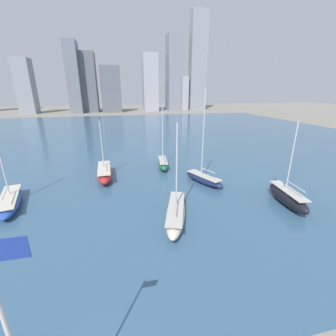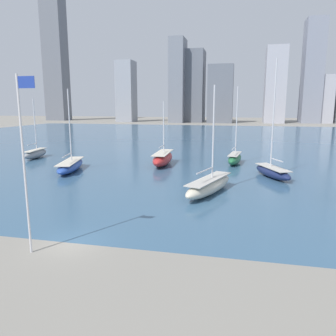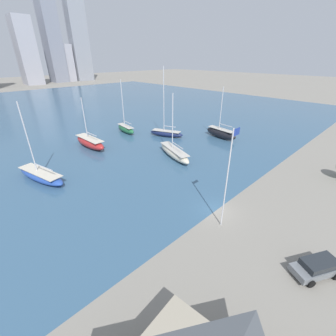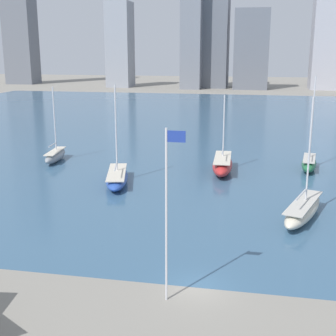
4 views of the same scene
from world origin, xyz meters
name	(u,v)px [view 2 (image 2 of 4)]	position (x,y,z in m)	size (l,w,h in m)	color
ground_plane	(72,243)	(0.00, 0.00, 0.00)	(500.00, 500.00, 0.00)	gray
harbor_water	(198,140)	(0.00, 70.00, 0.00)	(180.00, 140.00, 0.00)	#385B7A
flag_pole	(24,160)	(-1.79, -1.92, 6.17)	(1.24, 0.14, 11.37)	silver
distant_city_skyline	(209,77)	(-7.37, 170.96, 25.42)	(183.36, 23.61, 74.78)	slate
sailboat_cream	(209,185)	(8.16, 15.37, 0.91)	(5.40, 10.72, 11.64)	beige
sailboat_navy	(273,171)	(15.67, 25.34, 0.87)	(5.33, 8.43, 15.47)	#19234C
sailboat_gray	(36,153)	(-25.20, 32.92, 0.89)	(2.53, 7.73, 10.71)	gray
sailboat_red	(163,158)	(-0.86, 31.30, 1.08)	(2.99, 9.98, 10.12)	#B72828
sailboat_blue	(70,165)	(-13.01, 23.52, 0.82)	(5.00, 10.72, 11.85)	#284CA8
sailboat_green	(235,158)	(10.50, 34.73, 0.98)	(2.77, 7.65, 12.50)	#236B3D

